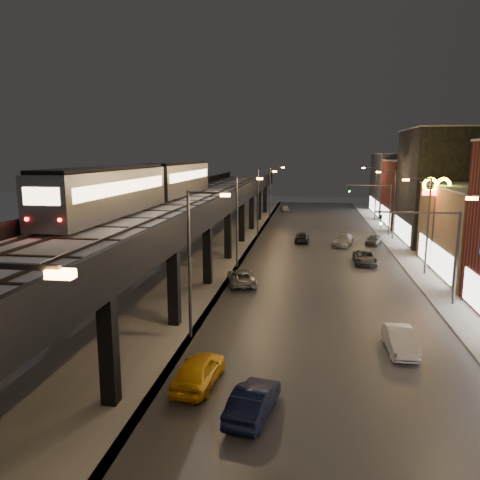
{
  "coord_description": "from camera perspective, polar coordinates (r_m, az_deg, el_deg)",
  "views": [
    {
      "loc": [
        6.36,
        -13.32,
        11.12
      ],
      "look_at": [
        1.39,
        19.34,
        5.0
      ],
      "focal_mm": 35.0,
      "sensor_mm": 36.0,
      "label": 1
    }
  ],
  "objects": [
    {
      "name": "streetlight_left_1",
      "position": [
        27.81,
        -5.67,
        -1.77
      ],
      "size": [
        2.57,
        0.28,
        9.0
      ],
      "color": "#38383A",
      "rests_on": "ground"
    },
    {
      "name": "streetlight_left_4",
      "position": [
        80.82,
        3.84,
        6.3
      ],
      "size": [
        2.57,
        0.28,
        9.0
      ],
      "color": "#38383A",
      "rests_on": "ground"
    },
    {
      "name": "subway_train",
      "position": [
        44.75,
        -10.83,
        6.81
      ],
      "size": [
        2.98,
        36.32,
        3.57
      ],
      "color": "gray",
      "rests_on": "viaduct_trackbed"
    },
    {
      "name": "traffic_light_rig_b",
      "position": [
        66.33,
        16.88,
        4.32
      ],
      "size": [
        6.1,
        0.34,
        7.0
      ],
      "color": "#38383A",
      "rests_on": "ground"
    },
    {
      "name": "under_viaduct_pavement",
      "position": [
        51.1,
        -5.56,
        -2.09
      ],
      "size": [
        11.0,
        120.0,
        0.06
      ],
      "primitive_type": "cube",
      "color": "#9FA1A8",
      "rests_on": "ground"
    },
    {
      "name": "car_onc_silver",
      "position": [
        28.51,
        18.9,
        -11.59
      ],
      "size": [
        1.55,
        4.13,
        1.35
      ],
      "primitive_type": "imported",
      "rotation": [
        0.0,
        0.0,
        0.03
      ],
      "color": "silver",
      "rests_on": "ground"
    },
    {
      "name": "sidewalk_right",
      "position": [
        50.8,
        21.12,
        -2.78
      ],
      "size": [
        4.0,
        120.0,
        0.14
      ],
      "primitive_type": "cube",
      "color": "#9FA1A8",
      "rests_on": "ground"
    },
    {
      "name": "car_far_white",
      "position": [
        91.64,
        5.49,
        3.88
      ],
      "size": [
        2.03,
        3.87,
        1.26
      ],
      "primitive_type": "imported",
      "rotation": [
        0.0,
        0.0,
        3.29
      ],
      "color": "silver",
      "rests_on": "ground"
    },
    {
      "name": "car_onc_dark",
      "position": [
        49.18,
        14.98,
        -2.15
      ],
      "size": [
        2.26,
        4.76,
        1.31
      ],
      "primitive_type": "imported",
      "rotation": [
        0.0,
        0.0,
        -0.02
      ],
      "color": "#3A3E45",
      "rests_on": "ground"
    },
    {
      "name": "road_surface",
      "position": [
        49.59,
        9.76,
        -2.58
      ],
      "size": [
        17.0,
        120.0,
        0.06
      ],
      "primitive_type": "cube",
      "color": "#46474D",
      "rests_on": "ground"
    },
    {
      "name": "building_d",
      "position": [
        63.93,
        24.79,
        5.91
      ],
      "size": [
        12.2,
        13.2,
        14.16
      ],
      "color": "black",
      "rests_on": "ground"
    },
    {
      "name": "streetlight_left_3",
      "position": [
        62.97,
        2.44,
        5.13
      ],
      "size": [
        2.57,
        0.28,
        9.0
      ],
      "color": "#38383A",
      "rests_on": "ground"
    },
    {
      "name": "viaduct_parapet_far",
      "position": [
        48.49,
        -11.58,
        5.23
      ],
      "size": [
        0.3,
        100.0,
        1.1
      ],
      "primitive_type": "cube",
      "color": "black",
      "rests_on": "elevated_viaduct"
    },
    {
      "name": "car_onc_white",
      "position": [
        58.28,
        12.41,
        -0.04
      ],
      "size": [
        3.15,
        5.26,
        1.43
      ],
      "primitive_type": "imported",
      "rotation": [
        0.0,
        0.0,
        -0.25
      ],
      "color": "#A4A6AB",
      "rests_on": "ground"
    },
    {
      "name": "building_e",
      "position": [
        77.59,
        21.86,
        5.28
      ],
      "size": [
        12.2,
        12.2,
        10.16
      ],
      "color": "#5E2620",
      "rests_on": "ground"
    },
    {
      "name": "streetlight_right_2",
      "position": [
        45.9,
        21.65,
        2.39
      ],
      "size": [
        2.56,
        0.28,
        9.0
      ],
      "color": "#38383A",
      "rests_on": "ground"
    },
    {
      "name": "sign_mcdonalds",
      "position": [
        47.93,
        22.77,
        4.88
      ],
      "size": [
        2.66,
        0.52,
        8.93
      ],
      "color": "#38383A",
      "rests_on": "ground"
    },
    {
      "name": "car_mid_dark",
      "position": [
        59.69,
        7.56,
        0.26
      ],
      "size": [
        1.82,
        4.24,
        1.22
      ],
      "primitive_type": "imported",
      "rotation": [
        0.0,
        0.0,
        3.11
      ],
      "color": "black",
      "rests_on": "ground"
    },
    {
      "name": "car_near_white",
      "position": [
        21.13,
        1.6,
        -19.13
      ],
      "size": [
        2.15,
        4.29,
        1.35
      ],
      "primitive_type": "imported",
      "rotation": [
        0.0,
        0.0,
        2.96
      ],
      "color": "black",
      "rests_on": "ground"
    },
    {
      "name": "streetlight_right_4",
      "position": [
        81.2,
        16.06,
        5.94
      ],
      "size": [
        2.56,
        0.28,
        9.0
      ],
      "color": "#38383A",
      "rests_on": "ground"
    },
    {
      "name": "viaduct_parapet_streetside",
      "position": [
        46.22,
        -1.36,
        5.19
      ],
      "size": [
        0.3,
        100.0,
        1.1
      ],
      "primitive_type": "cube",
      "color": "black",
      "rests_on": "elevated_viaduct"
    },
    {
      "name": "building_f",
      "position": [
        91.21,
        19.92,
        6.39
      ],
      "size": [
        12.2,
        16.2,
        11.16
      ],
      "color": "#3B3C44",
      "rests_on": "ground"
    },
    {
      "name": "car_mid_silver",
      "position": [
        40.16,
        0.19,
        -4.62
      ],
      "size": [
        3.28,
        5.07,
        1.3
      ],
      "primitive_type": "imported",
      "rotation": [
        0.0,
        0.0,
        3.4
      ],
      "color": "#95969A",
      "rests_on": "ground"
    },
    {
      "name": "streetlight_right_3",
      "position": [
        63.45,
        18.08,
        4.66
      ],
      "size": [
        2.56,
        0.28,
        9.0
      ],
      "color": "#38383A",
      "rests_on": "ground"
    },
    {
      "name": "viaduct_trackbed",
      "position": [
        47.19,
        -6.6,
        4.67
      ],
      "size": [
        8.4,
        100.0,
        0.32
      ],
      "color": "#B2B7C1",
      "rests_on": "elevated_viaduct"
    },
    {
      "name": "car_onc_red",
      "position": [
        59.81,
        15.98,
        -0.02
      ],
      "size": [
        2.61,
        3.95,
        1.25
      ],
      "primitive_type": "imported",
      "rotation": [
        0.0,
        0.0,
        -0.34
      ],
      "color": "#535456",
      "rests_on": "ground"
    },
    {
      "name": "car_taxi",
      "position": [
        23.57,
        -5.05,
        -15.68
      ],
      "size": [
        2.12,
        4.48,
        1.48
      ],
      "primitive_type": "imported",
      "rotation": [
        0.0,
        0.0,
        3.05
      ],
      "color": "yellow",
      "rests_on": "ground"
    },
    {
      "name": "streetlight_left_2",
      "position": [
        45.22,
        -0.05,
        3.02
      ],
      "size": [
        2.57,
        0.28,
        9.0
      ],
      "color": "#38383A",
      "rests_on": "ground"
    },
    {
      "name": "elevated_viaduct",
      "position": [
        47.15,
        -6.61,
        3.72
      ],
      "size": [
        9.0,
        100.0,
        6.3
      ],
      "color": "black",
      "rests_on": "ground"
    },
    {
      "name": "traffic_light_rig_a",
      "position": [
        37.16,
        23.28,
        -0.63
      ],
      "size": [
        6.1,
        0.34,
        7.0
      ],
      "color": "#38383A",
      "rests_on": "ground"
    }
  ]
}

